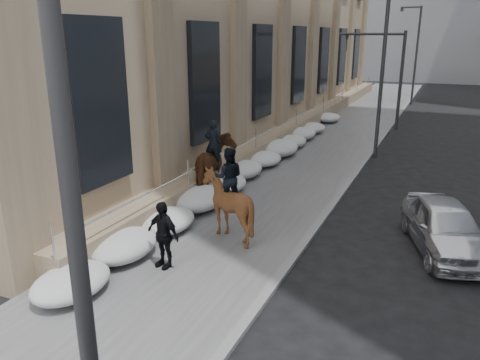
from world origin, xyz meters
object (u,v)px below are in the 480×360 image
pedestrian (163,235)px  mounted_horse_left (215,165)px  mounted_horse_right (227,201)px  car_silver (445,227)px

pedestrian → mounted_horse_left: bearing=116.4°
mounted_horse_right → pedestrian: size_ratio=1.51×
mounted_horse_left → car_silver: size_ratio=0.65×
pedestrian → mounted_horse_right: bearing=86.5°
mounted_horse_right → pedestrian: bearing=51.9°
pedestrian → car_silver: pedestrian is taller
car_silver → pedestrian: bearing=-165.5°
mounted_horse_right → pedestrian: mounted_horse_right is taller
mounted_horse_right → mounted_horse_left: bearing=-79.7°
mounted_horse_left → mounted_horse_right: mounted_horse_left is taller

